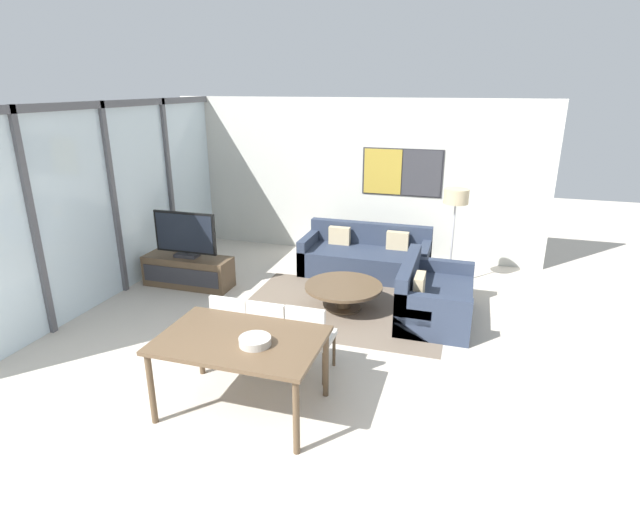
# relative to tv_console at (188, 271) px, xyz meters

# --- Properties ---
(ground_plane) EXTENTS (24.00, 24.00, 0.00)m
(ground_plane) POSITION_rel_tv_console_xyz_m (2.02, -3.32, -0.24)
(ground_plane) COLOR beige
(wall_back) EXTENTS (6.81, 0.09, 2.80)m
(wall_back) POSITION_rel_tv_console_xyz_m (2.05, 2.43, 1.17)
(wall_back) COLOR silver
(wall_back) RESTS_ON ground_plane
(window_wall_left) EXTENTS (0.07, 5.76, 2.80)m
(window_wall_left) POSITION_rel_tv_console_xyz_m (-0.88, -0.44, 1.29)
(window_wall_left) COLOR silver
(window_wall_left) RESTS_ON ground_plane
(area_rug) EXTENTS (2.85, 2.04, 0.01)m
(area_rug) POSITION_rel_tv_console_xyz_m (2.54, -0.12, -0.24)
(area_rug) COLOR #706051
(area_rug) RESTS_ON ground_plane
(tv_console) EXTENTS (1.40, 0.47, 0.48)m
(tv_console) POSITION_rel_tv_console_xyz_m (0.00, 0.00, 0.00)
(tv_console) COLOR brown
(tv_console) RESTS_ON ground_plane
(television) EXTENTS (1.02, 0.20, 0.71)m
(television) POSITION_rel_tv_console_xyz_m (0.00, 0.00, 0.59)
(television) COLOR #2D2D33
(television) RESTS_ON tv_console
(sofa_main) EXTENTS (2.08, 0.93, 0.79)m
(sofa_main) POSITION_rel_tv_console_xyz_m (2.54, 1.39, 0.03)
(sofa_main) COLOR #2D384C
(sofa_main) RESTS_ON ground_plane
(sofa_side) EXTENTS (0.93, 1.50, 0.79)m
(sofa_side) POSITION_rel_tv_console_xyz_m (3.73, -0.03, 0.03)
(sofa_side) COLOR #2D384C
(sofa_side) RESTS_ON ground_plane
(coffee_table) EXTENTS (1.09, 1.09, 0.36)m
(coffee_table) POSITION_rel_tv_console_xyz_m (2.54, -0.12, 0.03)
(coffee_table) COLOR brown
(coffee_table) RESTS_ON ground_plane
(dining_table) EXTENTS (1.53, 1.00, 0.77)m
(dining_table) POSITION_rel_tv_console_xyz_m (2.19, -2.63, 0.45)
(dining_table) COLOR brown
(dining_table) RESTS_ON ground_plane
(dining_chair_left) EXTENTS (0.46, 0.46, 0.86)m
(dining_chair_left) POSITION_rel_tv_console_xyz_m (1.75, -1.89, 0.25)
(dining_chair_left) COLOR beige
(dining_chair_left) RESTS_ON ground_plane
(dining_chair_centre) EXTENTS (0.46, 0.46, 0.86)m
(dining_chair_centre) POSITION_rel_tv_console_xyz_m (2.19, -1.90, 0.25)
(dining_chair_centre) COLOR beige
(dining_chair_centre) RESTS_ON ground_plane
(dining_chair_right) EXTENTS (0.46, 0.46, 0.86)m
(dining_chair_right) POSITION_rel_tv_console_xyz_m (2.62, -1.89, 0.25)
(dining_chair_right) COLOR beige
(dining_chair_right) RESTS_ON ground_plane
(fruit_bowl) EXTENTS (0.30, 0.30, 0.07)m
(fruit_bowl) POSITION_rel_tv_console_xyz_m (2.37, -2.71, 0.57)
(fruit_bowl) COLOR #B7B2A8
(fruit_bowl) RESTS_ON dining_table
(floor_lamp) EXTENTS (0.37, 0.37, 1.54)m
(floor_lamp) POSITION_rel_tv_console_xyz_m (3.91, 1.22, 1.08)
(floor_lamp) COLOR #2D2D33
(floor_lamp) RESTS_ON ground_plane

